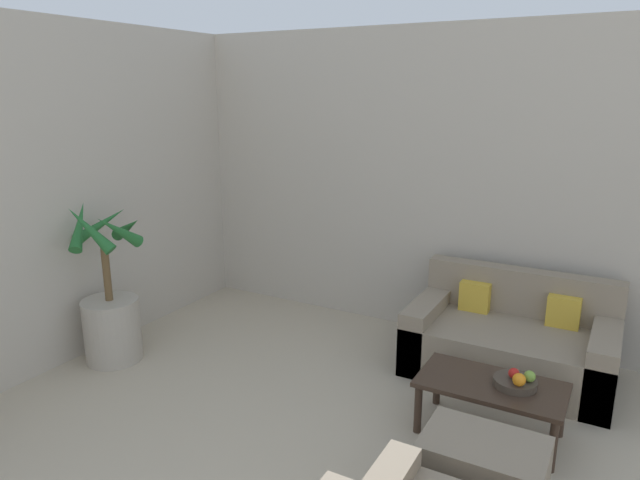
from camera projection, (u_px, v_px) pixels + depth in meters
wall_back at (565, 196)px, 4.51m from camera, size 8.44×0.06×2.70m
potted_palm at (111, 312)px, 4.62m from camera, size 0.62×0.61×1.34m
sofa_loveseat at (510, 342)px, 4.44m from camera, size 1.51×0.87×0.77m
coffee_table at (491, 390)px, 3.62m from camera, size 0.91×0.49×0.37m
fruit_bowl at (515, 383)px, 3.57m from camera, size 0.27×0.27×0.05m
apple_red at (514, 373)px, 3.56m from camera, size 0.07×0.07×0.07m
apple_green at (530, 376)px, 3.52m from camera, size 0.07×0.07×0.07m
orange_fruit at (519, 380)px, 3.47m from camera, size 0.08×0.08×0.08m
ottoman at (482, 471)px, 3.07m from camera, size 0.65×0.44×0.36m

